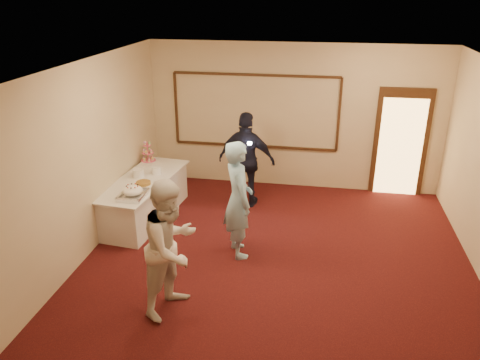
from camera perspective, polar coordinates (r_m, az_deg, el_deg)
name	(u,v)px	position (r m, az deg, el deg)	size (l,w,h in m)	color
floor	(274,275)	(7.15, 4.13, -11.53)	(7.00, 7.00, 0.00)	black
room_walls	(278,147)	(6.24, 4.64, 4.03)	(6.04, 7.04, 3.02)	beige
wall_molding	(255,111)	(9.76, 1.88, 8.35)	(3.45, 0.04, 1.55)	#351C10
doorway	(400,143)	(9.93, 18.97, 4.24)	(1.05, 0.07, 2.20)	#351C10
buffet_table	(145,198)	(8.77, -11.56, -2.22)	(1.12, 2.37, 0.77)	silver
pavlova_tray	(133,192)	(7.90, -12.93, -1.47)	(0.40, 0.58, 0.20)	#B9BBC1
cupcake_stand	(148,153)	(9.48, -11.18, 3.22)	(0.29, 0.29, 0.43)	#F0567F
plate_stack_a	(138,173)	(8.69, -12.28, 0.80)	(0.20, 0.20, 0.17)	white
plate_stack_b	(157,170)	(8.79, -10.14, 1.16)	(0.18, 0.18, 0.15)	white
tart	(143,183)	(8.37, -11.70, -0.41)	(0.30, 0.30, 0.06)	white
man	(238,199)	(7.24, -0.21, -2.39)	(0.69, 0.45, 1.89)	#9ACFF1
woman	(172,247)	(6.09, -8.34, -8.09)	(0.89, 0.70, 1.84)	white
guest	(247,160)	(8.90, 0.81, 2.41)	(1.09, 0.45, 1.86)	black
camera_flash	(250,143)	(8.49, 1.19, 4.50)	(0.07, 0.04, 0.05)	white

